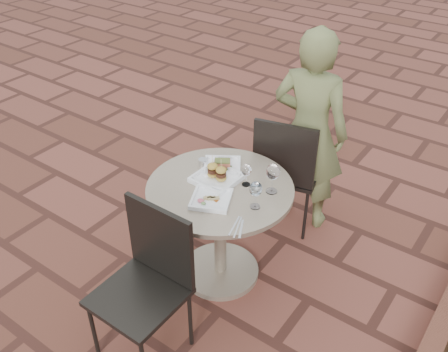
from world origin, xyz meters
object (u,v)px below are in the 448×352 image
Objects in this scene: cafe_table at (220,218)px; chair_far at (287,165)px; plate_tuna at (211,199)px; diner at (309,132)px; chair_near at (149,273)px; plate_salmon at (222,166)px; plate_sliders at (217,176)px.

chair_far reaches higher than cafe_table.
cafe_table is 0.97× the size of chair_far.
diner is at bearing 84.04° from plate_tuna.
chair_far is 3.14× the size of plate_tuna.
chair_near is (0.01, -0.66, 0.07)m from cafe_table.
plate_salmon is 0.13m from plate_sliders.
plate_sliders is at bearing 68.51° from diner.
diner reaches higher than plate_sliders.
chair_near is 0.55m from plate_tuna.
diner is 5.65× the size of plate_sliders.
plate_salmon is at bearing 56.70° from chair_far.
plate_salmon is at bearing 111.51° from plate_sliders.
chair_near is 2.93× the size of plate_salmon.
chair_near is at bearing -93.44° from plate_tuna.
diner is (0.15, 0.87, 0.27)m from cafe_table.
chair_far is 3.47× the size of plate_sliders.
plate_tuna is (-0.11, -1.01, -0.01)m from diner.
plate_sliders is at bearing 141.44° from cafe_table.
plate_tuna is (0.04, -0.14, 0.26)m from cafe_table.
cafe_table is 3.36× the size of plate_sliders.
diner is at bearing 85.02° from chair_near.
plate_salmon is (-0.10, 0.17, 0.26)m from cafe_table.
chair_far reaches higher than plate_tuna.
diner is 4.77× the size of plate_salmon.
chair_near is at bearing 77.27° from diner.
diner reaches higher than cafe_table.
plate_sliders is at bearing 117.26° from plate_tuna.
chair_far is (0.09, 0.69, 0.07)m from cafe_table.
plate_salmon is (-0.25, -0.70, -0.01)m from diner.
cafe_table is 0.29m from plate_sliders.
cafe_table is at bearing 69.59° from chair_far.
chair_far is at bearing 69.98° from plate_salmon.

